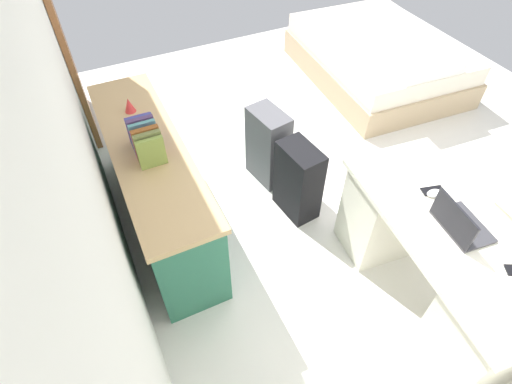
{
  "coord_description": "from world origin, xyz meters",
  "views": [
    {
      "loc": [
        -2.09,
        1.88,
        2.57
      ],
      "look_at": [
        -0.43,
        1.09,
        0.6
      ],
      "focal_mm": 28.62,
      "sensor_mm": 36.0,
      "label": 1
    }
  ],
  "objects_px": {
    "bed": "(377,59)",
    "computer_mouse": "(434,193)",
    "credenza": "(157,186)",
    "laptop": "(459,223)",
    "suitcase_black": "(298,181)",
    "figurine_small": "(129,105)",
    "cell_phone_by_mouse": "(433,191)",
    "suitcase_spare_grey": "(268,146)",
    "desk": "(434,262)"
  },
  "relations": [
    {
      "from": "bed",
      "to": "figurine_small",
      "type": "height_order",
      "value": "figurine_small"
    },
    {
      "from": "credenza",
      "to": "cell_phone_by_mouse",
      "type": "relative_size",
      "value": 13.24
    },
    {
      "from": "desk",
      "to": "cell_phone_by_mouse",
      "type": "relative_size",
      "value": 11.04
    },
    {
      "from": "suitcase_spare_grey",
      "to": "computer_mouse",
      "type": "height_order",
      "value": "computer_mouse"
    },
    {
      "from": "desk",
      "to": "bed",
      "type": "relative_size",
      "value": 0.76
    },
    {
      "from": "figurine_small",
      "to": "computer_mouse",
      "type": "bearing_deg",
      "value": -137.35
    },
    {
      "from": "credenza",
      "to": "suitcase_black",
      "type": "xyz_separation_m",
      "value": [
        -0.34,
        -1.01,
        -0.08
      ]
    },
    {
      "from": "bed",
      "to": "credenza",
      "type": "bearing_deg",
      "value": 110.05
    },
    {
      "from": "bed",
      "to": "cell_phone_by_mouse",
      "type": "height_order",
      "value": "cell_phone_by_mouse"
    },
    {
      "from": "laptop",
      "to": "figurine_small",
      "type": "xyz_separation_m",
      "value": [
        1.84,
        1.39,
        0.04
      ]
    },
    {
      "from": "credenza",
      "to": "suitcase_black",
      "type": "distance_m",
      "value": 1.07
    },
    {
      "from": "desk",
      "to": "suitcase_spare_grey",
      "type": "xyz_separation_m",
      "value": [
        1.51,
        0.42,
        -0.06
      ]
    },
    {
      "from": "laptop",
      "to": "computer_mouse",
      "type": "xyz_separation_m",
      "value": [
        0.25,
        -0.07,
        -0.03
      ]
    },
    {
      "from": "computer_mouse",
      "to": "bed",
      "type": "bearing_deg",
      "value": -25.78
    },
    {
      "from": "figurine_small",
      "to": "bed",
      "type": "bearing_deg",
      "value": -77.89
    },
    {
      "from": "suitcase_black",
      "to": "cell_phone_by_mouse",
      "type": "relative_size",
      "value": 4.7
    },
    {
      "from": "suitcase_black",
      "to": "computer_mouse",
      "type": "xyz_separation_m",
      "value": [
        -0.82,
        -0.44,
        0.45
      ]
    },
    {
      "from": "desk",
      "to": "suitcase_spare_grey",
      "type": "bearing_deg",
      "value": 15.42
    },
    {
      "from": "bed",
      "to": "cell_phone_by_mouse",
      "type": "xyz_separation_m",
      "value": [
        -2.16,
        1.34,
        0.52
      ]
    },
    {
      "from": "credenza",
      "to": "bed",
      "type": "relative_size",
      "value": 0.91
    },
    {
      "from": "desk",
      "to": "suitcase_spare_grey",
      "type": "height_order",
      "value": "desk"
    },
    {
      "from": "cell_phone_by_mouse",
      "to": "laptop",
      "type": "bearing_deg",
      "value": 177.53
    },
    {
      "from": "credenza",
      "to": "bed",
      "type": "distance_m",
      "value": 3.0
    },
    {
      "from": "laptop",
      "to": "computer_mouse",
      "type": "relative_size",
      "value": 3.32
    },
    {
      "from": "suitcase_spare_grey",
      "to": "cell_phone_by_mouse",
      "type": "height_order",
      "value": "cell_phone_by_mouse"
    },
    {
      "from": "desk",
      "to": "cell_phone_by_mouse",
      "type": "bearing_deg",
      "value": -16.22
    },
    {
      "from": "credenza",
      "to": "figurine_small",
      "type": "xyz_separation_m",
      "value": [
        0.42,
        0.0,
        0.45
      ]
    },
    {
      "from": "credenza",
      "to": "suitcase_spare_grey",
      "type": "distance_m",
      "value": 0.98
    },
    {
      "from": "figurine_small",
      "to": "credenza",
      "type": "bearing_deg",
      "value": -179.79
    },
    {
      "from": "bed",
      "to": "computer_mouse",
      "type": "relative_size",
      "value": 19.88
    },
    {
      "from": "laptop",
      "to": "suitcase_black",
      "type": "bearing_deg",
      "value": 19.19
    },
    {
      "from": "credenza",
      "to": "cell_phone_by_mouse",
      "type": "bearing_deg",
      "value": -127.55
    },
    {
      "from": "credenza",
      "to": "figurine_small",
      "type": "relative_size",
      "value": 16.36
    },
    {
      "from": "bed",
      "to": "computer_mouse",
      "type": "height_order",
      "value": "computer_mouse"
    },
    {
      "from": "bed",
      "to": "cell_phone_by_mouse",
      "type": "bearing_deg",
      "value": 148.09
    },
    {
      "from": "suitcase_spare_grey",
      "to": "laptop",
      "type": "relative_size",
      "value": 2.03
    },
    {
      "from": "credenza",
      "to": "laptop",
      "type": "relative_size",
      "value": 5.43
    },
    {
      "from": "bed",
      "to": "figurine_small",
      "type": "xyz_separation_m",
      "value": [
        -0.6,
        2.82,
        0.6
      ]
    },
    {
      "from": "bed",
      "to": "suitcase_black",
      "type": "height_order",
      "value": "suitcase_black"
    },
    {
      "from": "credenza",
      "to": "bed",
      "type": "bearing_deg",
      "value": -69.95
    },
    {
      "from": "credenza",
      "to": "cell_phone_by_mouse",
      "type": "xyz_separation_m",
      "value": [
        -1.13,
        -1.47,
        0.37
      ]
    },
    {
      "from": "desk",
      "to": "suitcase_black",
      "type": "xyz_separation_m",
      "value": [
        1.06,
        0.38,
        -0.08
      ]
    },
    {
      "from": "bed",
      "to": "cell_phone_by_mouse",
      "type": "distance_m",
      "value": 2.59
    },
    {
      "from": "suitcase_black",
      "to": "computer_mouse",
      "type": "bearing_deg",
      "value": -158.57
    },
    {
      "from": "figurine_small",
      "to": "laptop",
      "type": "bearing_deg",
      "value": -142.9
    },
    {
      "from": "desk",
      "to": "suitcase_black",
      "type": "height_order",
      "value": "desk"
    },
    {
      "from": "suitcase_spare_grey",
      "to": "figurine_small",
      "type": "bearing_deg",
      "value": 62.29
    },
    {
      "from": "laptop",
      "to": "credenza",
      "type": "bearing_deg",
      "value": 44.47
    },
    {
      "from": "bed",
      "to": "suitcase_black",
      "type": "xyz_separation_m",
      "value": [
        -1.37,
        1.8,
        0.08
      ]
    },
    {
      "from": "bed",
      "to": "laptop",
      "type": "relative_size",
      "value": 5.99
    }
  ]
}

